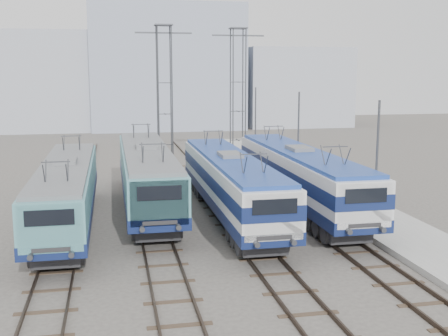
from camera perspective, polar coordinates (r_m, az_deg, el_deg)
ground at (r=25.26m, az=-1.01°, el=-9.58°), size 160.00×160.00×0.00m
platform at (r=35.58m, az=12.99°, el=-3.85°), size 4.00×70.00×0.30m
locomotive_far_left at (r=31.19m, az=-15.71°, el=-2.07°), size 2.75×17.37×3.27m
locomotive_center_left at (r=34.49m, az=-7.84°, el=-0.45°), size 2.94×18.57×3.49m
locomotive_center_right at (r=31.76m, az=0.69°, el=-1.30°), size 2.82×17.84×3.35m
locomotive_far_right at (r=34.03m, az=7.71°, el=-0.55°), size 2.89×18.28×3.44m
catenary_tower_west at (r=45.69m, az=-6.05°, el=7.53°), size 4.50×1.20×12.00m
catenary_tower_east at (r=48.70m, az=1.43°, el=7.71°), size 4.50×1.20×12.00m
mast_front at (r=28.94m, az=15.22°, el=-0.27°), size 0.12×0.12×7.00m
mast_mid at (r=39.90m, az=7.54°, el=2.66°), size 0.12×0.12×7.00m
mast_rear at (r=51.34m, az=3.21°, el=4.29°), size 0.12×0.12×7.00m
building_west at (r=86.02m, az=-18.06°, el=8.35°), size 18.00×12.00×14.00m
building_center at (r=85.86m, az=-5.93°, el=10.11°), size 22.00×14.00×18.00m
building_east at (r=90.04m, az=7.00°, el=8.16°), size 16.00×12.00×12.00m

